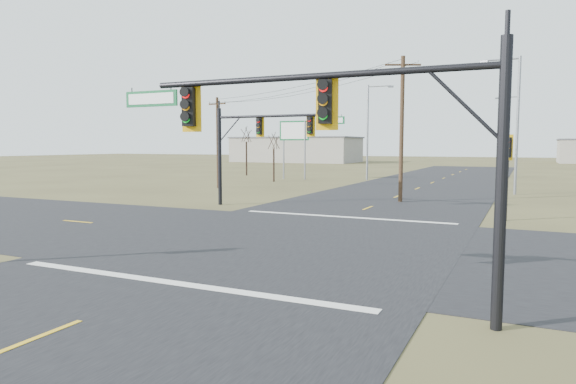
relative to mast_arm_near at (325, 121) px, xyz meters
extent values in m
plane|color=brown|center=(-4.56, 7.50, -4.57)|extent=(320.00, 320.00, 0.00)
cube|color=black|center=(-4.56, 7.50, -4.56)|extent=(160.00, 14.00, 0.02)
cube|color=black|center=(-4.56, 7.50, -4.56)|extent=(14.00, 160.00, 0.02)
cube|color=silver|center=(-4.56, 0.00, -4.54)|extent=(12.00, 0.40, 0.01)
cube|color=silver|center=(-4.56, 15.00, -4.54)|extent=(12.00, 0.40, 0.01)
cylinder|color=black|center=(4.01, 0.00, -1.45)|extent=(0.25, 0.25, 6.26)
cylinder|color=black|center=(-0.46, 0.00, 1.08)|extent=(8.94, 0.16, 0.16)
cube|color=#0B5228|center=(-5.29, 0.00, 0.73)|extent=(1.80, 0.05, 0.45)
cylinder|color=black|center=(-14.10, 17.27, -1.38)|extent=(0.26, 0.26, 6.40)
cylinder|color=black|center=(-10.21, 17.27, 1.22)|extent=(7.77, 0.16, 0.16)
cube|color=#0B5228|center=(-6.30, 17.27, 0.87)|extent=(1.80, 0.05, 0.45)
cylinder|color=black|center=(3.50, 17.53, -2.38)|extent=(0.19, 0.19, 4.38)
cylinder|color=#432E1D|center=(-3.53, 24.00, 0.46)|extent=(0.29, 0.29, 10.06)
cube|color=#432E1D|center=(-3.53, 24.00, 4.89)|extent=(2.29, 1.12, 0.12)
cylinder|color=#432E1D|center=(-21.50, 28.47, -0.41)|extent=(0.24, 0.24, 8.33)
cube|color=#432E1D|center=(-21.50, 28.47, 3.15)|extent=(2.02, 0.52, 0.12)
cylinder|color=gray|center=(-21.48, 42.55, -1.20)|extent=(0.18, 0.18, 6.75)
cylinder|color=gray|center=(-18.78, 42.55, -1.20)|extent=(0.18, 0.18, 6.75)
cube|color=#0B5228|center=(-20.13, 42.55, 1.05)|extent=(3.60, 0.27, 2.25)
cylinder|color=gray|center=(3.61, 33.31, 0.92)|extent=(0.22, 0.22, 10.98)
cylinder|color=gray|center=(2.30, 33.31, 6.21)|extent=(2.64, 0.13, 0.13)
cube|color=gray|center=(0.98, 33.31, 6.11)|extent=(0.66, 0.45, 0.20)
cylinder|color=gray|center=(3.12, 58.54, 0.49)|extent=(0.20, 0.20, 10.12)
cylinder|color=gray|center=(1.91, 58.54, 5.35)|extent=(2.43, 0.12, 0.12)
cube|color=gray|center=(0.69, 58.54, 5.25)|extent=(0.61, 0.44, 0.18)
cylinder|color=gray|center=(-12.04, 44.73, 0.76)|extent=(0.21, 0.21, 10.66)
cylinder|color=gray|center=(-10.76, 44.73, 5.89)|extent=(2.56, 0.13, 0.13)
cube|color=gray|center=(-9.48, 44.73, 5.79)|extent=(0.64, 0.45, 0.19)
cylinder|color=black|center=(-20.51, 38.02, -2.77)|extent=(0.18, 0.18, 3.60)
cylinder|color=black|center=(-28.85, 46.67, -2.37)|extent=(0.20, 0.20, 4.41)
cube|color=gray|center=(-44.56, 97.50, -1.82)|extent=(28.00, 14.00, 5.50)
camera|label=1|loc=(4.50, -11.72, -0.57)|focal=32.00mm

